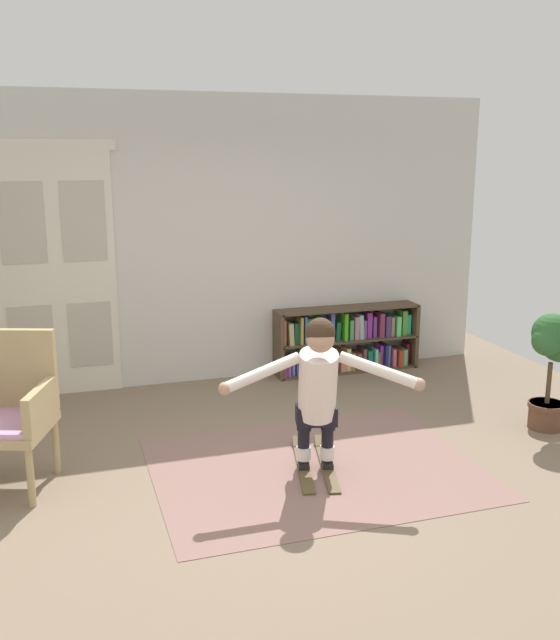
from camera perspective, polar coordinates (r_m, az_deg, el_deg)
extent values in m
plane|color=#7B6854|center=(5.27, 1.04, -12.96)|extent=(7.20, 7.20, 0.00)
cube|color=beige|center=(7.29, -5.52, 6.34)|extent=(6.00, 0.10, 2.90)
cube|color=beige|center=(7.11, -19.67, 3.20)|extent=(0.55, 0.04, 2.35)
cube|color=#B4AE9E|center=(7.03, -20.01, 7.32)|extent=(0.41, 0.01, 0.76)
cube|color=#B4AE9E|center=(7.21, -19.31, -1.42)|extent=(0.41, 0.01, 0.64)
cube|color=beige|center=(7.11, -15.24, 3.52)|extent=(0.55, 0.04, 2.35)
cube|color=#B4AE9E|center=(7.03, -15.49, 7.64)|extent=(0.41, 0.01, 0.76)
cube|color=#B4AE9E|center=(7.22, -14.95, -1.11)|extent=(0.41, 0.01, 0.64)
cube|color=beige|center=(7.01, -18.17, 13.26)|extent=(1.22, 0.04, 0.10)
cube|color=#87645C|center=(5.50, 2.84, -11.75)|extent=(2.42, 1.90, 0.01)
cube|color=#4D3B2A|center=(7.46, -0.13, -2.02)|extent=(0.04, 0.30, 0.71)
cube|color=#4D3B2A|center=(8.05, 10.49, -1.09)|extent=(0.04, 0.30, 0.71)
cube|color=#4D3B2A|center=(7.82, 5.33, -3.98)|extent=(1.56, 0.30, 0.02)
cube|color=#4D3B2A|center=(7.72, 5.39, -1.54)|extent=(1.56, 0.30, 0.02)
cube|color=#4D3B2A|center=(7.64, 5.44, 0.95)|extent=(1.56, 0.30, 0.02)
cube|color=#6B3061|center=(7.52, 0.21, -3.66)|extent=(0.04, 0.23, 0.22)
cube|color=#8E54A5|center=(7.55, 0.59, -3.67)|extent=(0.03, 0.18, 0.20)
cube|color=#7D77CC|center=(7.58, 0.92, -3.51)|extent=(0.03, 0.17, 0.22)
cube|color=#3F5990|center=(7.57, 1.32, -3.59)|extent=(0.03, 0.14, 0.22)
cube|color=#6BAE72|center=(7.59, 1.80, -3.36)|extent=(0.06, 0.24, 0.26)
cube|color=#29562D|center=(7.62, 2.24, -3.37)|extent=(0.04, 0.17, 0.24)
cube|color=#75B5AA|center=(7.65, 2.54, -3.24)|extent=(0.04, 0.22, 0.26)
cube|color=#669C9D|center=(7.66, 2.99, -3.21)|extent=(0.03, 0.22, 0.26)
cube|color=#8FB41D|center=(7.68, 3.37, -3.47)|extent=(0.06, 0.23, 0.19)
cube|color=brown|center=(7.71, 3.77, -3.42)|extent=(0.07, 0.21, 0.19)
cube|color=olive|center=(7.74, 4.27, -3.09)|extent=(0.05, 0.15, 0.25)
cube|color=#C2785B|center=(7.76, 4.87, -3.19)|extent=(0.06, 0.22, 0.22)
cube|color=#D5B96E|center=(7.77, 5.33, -3.06)|extent=(0.05, 0.17, 0.25)
cube|color=olive|center=(7.81, 5.65, -3.21)|extent=(0.06, 0.19, 0.19)
cube|color=brown|center=(7.83, 6.11, -3.20)|extent=(0.06, 0.21, 0.19)
cube|color=brown|center=(7.86, 6.57, -2.98)|extent=(0.04, 0.19, 0.23)
cube|color=#166A48|center=(7.89, 6.97, -3.02)|extent=(0.06, 0.22, 0.20)
cube|color=#6BB9C0|center=(7.89, 7.43, -2.95)|extent=(0.03, 0.24, 0.22)
cube|color=brown|center=(7.92, 7.68, -3.06)|extent=(0.04, 0.21, 0.18)
cube|color=#B438D3|center=(7.95, 7.94, -2.76)|extent=(0.04, 0.16, 0.24)
cube|color=navy|center=(7.95, 8.27, -2.74)|extent=(0.03, 0.21, 0.25)
cube|color=#547CC7|center=(7.98, 8.52, -2.75)|extent=(0.04, 0.15, 0.23)
cube|color=#C35F75|center=(7.99, 8.94, -2.90)|extent=(0.04, 0.18, 0.19)
cube|color=#9B3420|center=(8.02, 9.38, -2.89)|extent=(0.06, 0.23, 0.18)
cube|color=#56C176|center=(8.06, 9.73, -2.84)|extent=(0.05, 0.21, 0.18)
cube|color=maroon|center=(8.08, 10.00, -2.61)|extent=(0.03, 0.16, 0.24)
cube|color=#C66456|center=(7.43, 0.19, -0.94)|extent=(0.04, 0.16, 0.27)
cube|color=tan|center=(7.45, 0.70, -1.03)|extent=(0.06, 0.22, 0.24)
cube|color=#195636|center=(7.48, 1.20, -1.03)|extent=(0.05, 0.14, 0.22)
cube|color=olive|center=(7.48, 1.52, -0.74)|extent=(0.03, 0.23, 0.29)
cube|color=#3C5499|center=(7.49, 1.89, -0.71)|extent=(0.03, 0.19, 0.30)
cube|color=#18692B|center=(7.53, 2.25, -0.77)|extent=(0.06, 0.16, 0.26)
cube|color=#33458F|center=(7.57, 2.72, -0.97)|extent=(0.03, 0.22, 0.19)
cube|color=#39D444|center=(7.59, 3.16, -0.67)|extent=(0.05, 0.20, 0.26)
cube|color=#3B5D5F|center=(7.62, 3.58, -0.79)|extent=(0.06, 0.19, 0.22)
cube|color=#5054A3|center=(7.62, 4.08, -0.50)|extent=(0.04, 0.15, 0.30)
cube|color=#135636|center=(7.67, 4.54, -0.80)|extent=(0.06, 0.15, 0.20)
cube|color=#3FA719|center=(7.65, 5.11, -0.46)|extent=(0.04, 0.19, 0.30)
cube|color=#3A9553|center=(7.70, 5.54, -0.69)|extent=(0.04, 0.19, 0.22)
cube|color=#AC6E88|center=(7.72, 5.93, -0.52)|extent=(0.05, 0.22, 0.25)
cube|color=#72B89A|center=(7.74, 6.28, -0.44)|extent=(0.05, 0.22, 0.27)
cube|color=#703F80|center=(7.77, 6.57, -0.64)|extent=(0.04, 0.20, 0.20)
cube|color=#852988|center=(7.79, 6.94, -0.31)|extent=(0.06, 0.20, 0.28)
cube|color=#603483|center=(7.83, 7.41, -0.46)|extent=(0.04, 0.17, 0.23)
cube|color=#702A43|center=(7.83, 7.96, -0.33)|extent=(0.05, 0.18, 0.27)
cube|color=#402E5F|center=(7.87, 8.40, -0.40)|extent=(0.05, 0.21, 0.23)
cube|color=#967458|center=(7.92, 8.74, -0.39)|extent=(0.04, 0.21, 0.21)
cube|color=#59CA6D|center=(7.94, 9.19, -0.37)|extent=(0.05, 0.23, 0.22)
cube|color=#488C35|center=(7.98, 9.67, -0.11)|extent=(0.06, 0.21, 0.27)
cube|color=#2BD49C|center=(8.01, 10.09, -0.28)|extent=(0.05, 0.14, 0.22)
cylinder|color=tan|center=(5.15, -19.38, -11.84)|extent=(0.06, 0.06, 0.42)
cylinder|color=tan|center=(5.59, -17.53, -9.63)|extent=(0.06, 0.06, 0.42)
cube|color=tan|center=(5.37, -21.25, -8.15)|extent=(0.76, 0.76, 0.06)
cube|color=#D49FD2|center=(5.35, -21.29, -7.65)|extent=(0.69, 0.69, 0.04)
cube|color=tan|center=(5.50, -20.51, -3.74)|extent=(0.59, 0.25, 0.60)
cube|color=tan|center=(5.22, -18.65, -6.57)|extent=(0.24, 0.55, 0.28)
cylinder|color=brown|center=(6.60, 20.56, -7.17)|extent=(0.29, 0.29, 0.23)
cylinder|color=brown|center=(6.57, 20.63, -6.40)|extent=(0.32, 0.32, 0.04)
cylinder|color=#4C3823|center=(6.51, 20.77, -4.74)|extent=(0.04, 0.04, 0.36)
sphere|color=#295C2B|center=(6.34, 21.02, -1.00)|extent=(0.34, 0.34, 0.34)
sphere|color=#295C2B|center=(6.28, 20.64, -1.59)|extent=(0.25, 0.25, 0.25)
sphere|color=#295C2B|center=(6.40, 21.57, -1.16)|extent=(0.31, 0.31, 0.31)
cube|color=brown|center=(5.49, 1.89, -11.69)|extent=(0.30, 0.88, 0.01)
cube|color=brown|center=(5.85, 1.49, -9.70)|extent=(0.11, 0.13, 0.06)
cube|color=black|center=(5.46, 1.91, -11.55)|extent=(0.11, 0.14, 0.04)
cube|color=brown|center=(5.50, 3.79, -11.62)|extent=(0.30, 0.88, 0.01)
cube|color=brown|center=(5.87, 3.27, -9.64)|extent=(0.11, 0.13, 0.06)
cube|color=black|center=(5.48, 3.82, -11.48)|extent=(0.11, 0.14, 0.04)
cylinder|color=white|center=(5.44, 1.90, -10.62)|extent=(0.13, 0.13, 0.10)
cylinder|color=black|center=(5.36, 1.91, -8.67)|extent=(0.11, 0.11, 0.30)
cylinder|color=black|center=(5.30, 1.95, -7.70)|extent=(0.13, 0.13, 0.22)
cylinder|color=white|center=(5.46, 3.81, -10.55)|extent=(0.13, 0.13, 0.10)
cylinder|color=black|center=(5.38, 3.84, -8.61)|extent=(0.11, 0.11, 0.30)
cylinder|color=black|center=(5.32, 3.90, -7.64)|extent=(0.13, 0.13, 0.22)
cube|color=black|center=(5.30, 2.93, -7.59)|extent=(0.33, 0.25, 0.14)
cylinder|color=silver|center=(5.16, 3.04, -5.24)|extent=(0.37, 0.46, 0.57)
sphere|color=tan|center=(4.93, 3.27, -1.50)|extent=(0.24, 0.24, 0.20)
sphere|color=#382619|center=(4.93, 3.26, -1.02)|extent=(0.25, 0.25, 0.21)
cylinder|color=silver|center=(4.91, -1.44, -4.24)|extent=(0.59, 0.17, 0.22)
sphere|color=tan|center=(4.82, -4.46, -5.51)|extent=(0.11, 0.11, 0.09)
cylinder|color=silver|center=(5.01, 7.96, -4.01)|extent=(0.51, 0.42, 0.22)
sphere|color=tan|center=(4.98, 11.10, -5.09)|extent=(0.11, 0.11, 0.09)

